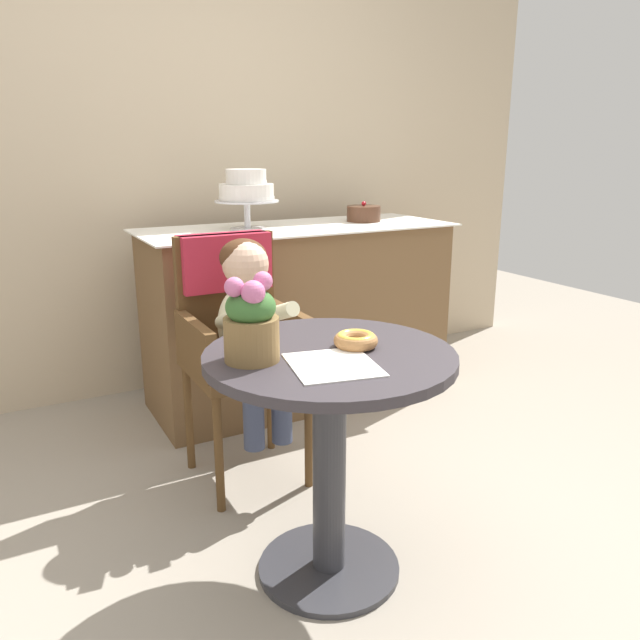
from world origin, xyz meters
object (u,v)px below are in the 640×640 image
Objects in this scene: wicker_chair at (234,317)px; donut_front at (355,339)px; cafe_table at (329,421)px; flower_vase at (251,322)px; seated_child at (249,317)px; tiered_cake_stand at (246,190)px; round_layer_cake at (364,214)px.

wicker_chair reaches higher than donut_front.
cafe_table is 2.98× the size of flower_vase.
seated_child is 2.42× the size of tiered_cake_stand.
donut_front is at bearing 1.05° from cafe_table.
flower_vase reaches higher than cafe_table.
wicker_chair is at bearing 90.00° from seated_child.
wicker_chair is 0.77m from flower_vase.
round_layer_cake is at bearing 30.49° from wicker_chair.
wicker_chair is 1.15m from round_layer_cake.
wicker_chair is 3.18× the size of tiered_cake_stand.
wicker_chair is (-0.00, 0.75, 0.13)m from cafe_table.
donut_front is 0.53× the size of flower_vase.
donut_front is 1.36m from tiered_cake_stand.
donut_front is at bearing -123.08° from round_layer_cake.
flower_vase is (-0.22, 0.04, 0.32)m from cafe_table.
donut_front is at bearing -6.65° from flower_vase.
flower_vase is at bearing 170.39° from cafe_table.
seated_child is at bearing -142.51° from round_layer_cake.
flower_vase is at bearing 173.35° from donut_front.
cafe_table is 0.76m from wicker_chair.
cafe_table is at bearing -102.31° from tiered_cake_stand.
tiered_cake_stand is at bearing 68.23° from flower_vase.
tiered_cake_stand is at bearing -177.65° from round_layer_cake.
seated_child is 0.62m from flower_vase.
round_layer_cake is (0.86, 1.33, 0.20)m from donut_front.
cafe_table is 0.62m from seated_child.
wicker_chair is 0.76m from donut_front.
seated_child is 3.01× the size of flower_vase.
round_layer_cake reaches higher than seated_child.
round_layer_cake is (0.67, 0.03, -0.14)m from tiered_cake_stand.
tiered_cake_stand reaches higher than round_layer_cake.
round_layer_cake is (0.95, 0.73, 0.26)m from seated_child.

